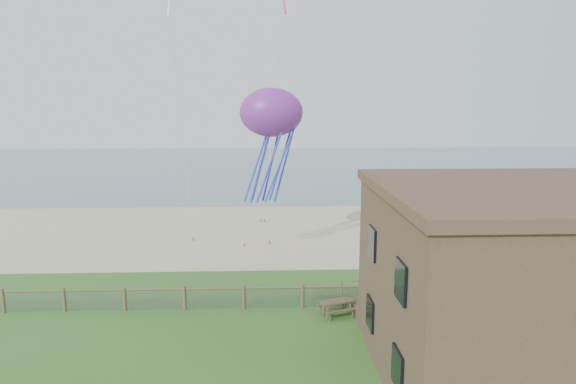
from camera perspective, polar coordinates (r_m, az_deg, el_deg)
name	(u,v)px	position (r m, az deg, el deg)	size (l,w,h in m)	color
ground	(237,369)	(21.55, -5.65, -18.95)	(160.00, 160.00, 0.00)	#33581E
sand_beach	(253,231)	(42.16, -3.96, -4.37)	(72.00, 20.00, 0.02)	#C2AF8C
ocean	(260,166)	(85.49, -3.15, 2.91)	(160.00, 68.00, 0.02)	slate
chainlink_fence	(244,298)	(26.75, -4.93, -11.71)	(36.20, 0.20, 1.25)	brown
motel_deck	(503,308)	(28.45, 22.77, -11.77)	(15.00, 2.00, 0.50)	brown
picnic_table	(336,309)	(26.09, 5.41, -12.78)	(1.62, 1.22, 0.68)	brown
octopus_kite	(271,144)	(33.54, -1.85, 5.37)	(3.82, 2.69, 7.86)	#E0235D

